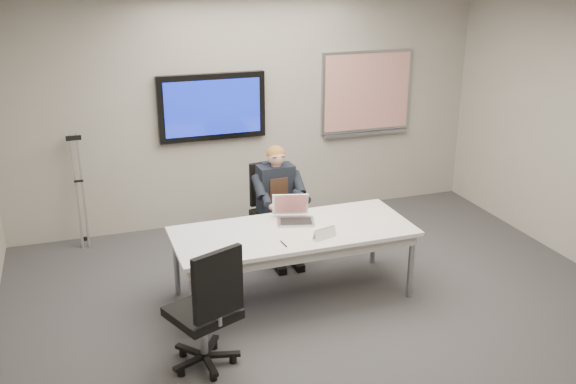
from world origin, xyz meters
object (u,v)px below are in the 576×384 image
object	(u,v)px
conference_table	(293,237)
office_chair_far	(273,225)
laptop	(293,214)
office_chair_near	(207,330)
seated_person	(280,216)

from	to	relation	value
conference_table	office_chair_far	size ratio (longest dim) A/B	2.27
laptop	conference_table	bearing A→B (deg)	-93.46
conference_table	office_chair_near	bearing A→B (deg)	-140.13
office_chair_far	office_chair_near	world-z (taller)	office_chair_near
conference_table	office_chair_far	distance (m)	1.13
office_chair_near	seated_person	size ratio (longest dim) A/B	0.87
office_chair_far	seated_person	size ratio (longest dim) A/B	0.80
office_chair_near	conference_table	bearing A→B (deg)	-162.45
conference_table	seated_person	size ratio (longest dim) A/B	1.82
office_chair_far	laptop	distance (m)	0.97
laptop	office_chair_near	bearing A→B (deg)	-119.07
office_chair_far	conference_table	bearing A→B (deg)	-105.17
laptop	seated_person	bearing A→B (deg)	100.32
conference_table	seated_person	world-z (taller)	seated_person
office_chair_near	seated_person	world-z (taller)	seated_person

